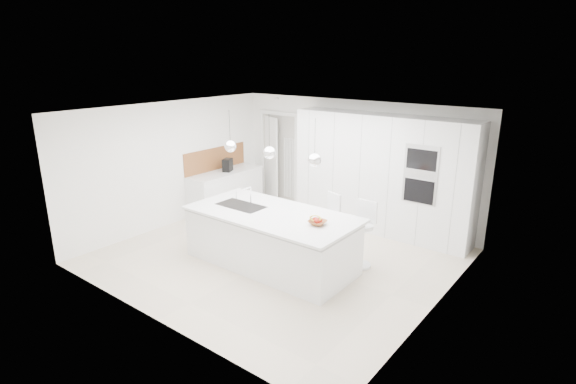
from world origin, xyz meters
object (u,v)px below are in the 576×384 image
Objects in this scene: island_base at (271,240)px; espresso_machine at (228,165)px; fruit_bowl at (317,223)px; bar_stool_right at (362,235)px; bar_stool_left at (329,224)px.

espresso_machine reaches higher than island_base.
espresso_machine is (-2.53, 1.56, 0.61)m from island_base.
fruit_bowl is at bearing -48.74° from espresso_machine.
espresso_machine is 0.25× the size of bar_stool_right.
island_base is 1.13m from bar_stool_left.
fruit_bowl is 0.25× the size of bar_stool_right.
bar_stool_right is (3.75, -0.71, -0.49)m from espresso_machine.
bar_stool_left is 0.75m from bar_stool_right.
espresso_machine reaches higher than fruit_bowl.
island_base is at bearing -99.71° from bar_stool_left.
fruit_bowl is at bearing -114.48° from bar_stool_right.
bar_stool_right is (0.73, -0.17, 0.03)m from bar_stool_left.
island_base is 2.67× the size of bar_stool_left.
bar_stool_right is at bearing -35.69° from espresso_machine.
bar_stool_left is at bearing 112.22° from fruit_bowl.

